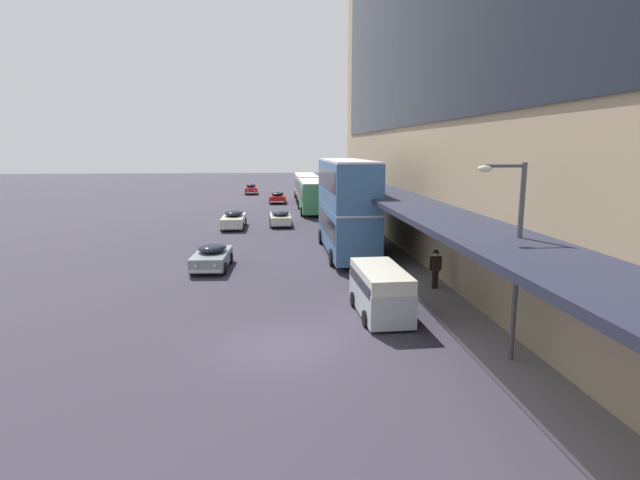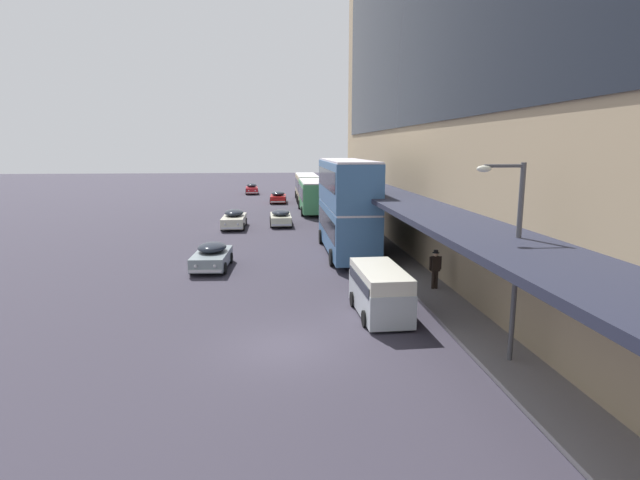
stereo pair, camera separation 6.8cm
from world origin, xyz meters
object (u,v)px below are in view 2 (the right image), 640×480
object	(u,v)px
transit_bus_kerbside_rear	(346,204)
sedan_second_near	(252,189)
transit_bus_kerbside_far	(313,194)
sedan_oncoming_front	(281,217)
sedan_trailing_mid	(212,256)
pedestrian_at_kerb	(435,267)
vw_van	(379,288)
sedan_lead_near	(278,197)
transit_bus_kerbside_front	(307,186)
sedan_far_back	(234,219)
street_lamp	(512,247)

from	to	relation	value
transit_bus_kerbside_rear	sedan_second_near	size ratio (longest dim) A/B	2.35
transit_bus_kerbside_far	sedan_oncoming_front	world-z (taller)	transit_bus_kerbside_far
sedan_trailing_mid	pedestrian_at_kerb	world-z (taller)	pedestrian_at_kerb
vw_van	pedestrian_at_kerb	bearing A→B (deg)	41.94
sedan_oncoming_front	sedan_lead_near	xyz separation A→B (m)	(-0.05, 18.02, 0.02)
transit_bus_kerbside_front	sedan_oncoming_front	distance (m)	20.25
sedan_second_near	transit_bus_kerbside_rear	bearing A→B (deg)	-79.68
sedan_oncoming_front	sedan_far_back	bearing A→B (deg)	-165.40
transit_bus_kerbside_rear	sedan_oncoming_front	world-z (taller)	transit_bus_kerbside_rear
pedestrian_at_kerb	street_lamp	xyz separation A→B (m)	(-0.38, -8.07, 2.60)
sedan_far_back	vw_van	size ratio (longest dim) A/B	1.09
transit_bus_kerbside_rear	sedan_trailing_mid	size ratio (longest dim) A/B	2.40
sedan_trailing_mid	transit_bus_kerbside_far	bearing A→B (deg)	72.40
pedestrian_at_kerb	street_lamp	world-z (taller)	street_lamp
sedan_trailing_mid	sedan_oncoming_front	bearing A→B (deg)	75.25
sedan_far_back	sedan_lead_near	world-z (taller)	sedan_far_back
transit_bus_kerbside_front	transit_bus_kerbside_rear	size ratio (longest dim) A/B	1.05
street_lamp	sedan_trailing_mid	bearing A→B (deg)	127.83
transit_bus_kerbside_front	sedan_second_near	xyz separation A→B (m)	(-7.42, 10.63, -1.15)
sedan_oncoming_front	sedan_lead_near	world-z (taller)	sedan_lead_near
sedan_lead_near	transit_bus_kerbside_rear	bearing A→B (deg)	-82.38
transit_bus_kerbside_far	vw_van	world-z (taller)	transit_bus_kerbside_far
pedestrian_at_kerb	sedan_far_back	bearing A→B (deg)	118.41
sedan_oncoming_front	sedan_lead_near	distance (m)	18.02
transit_bus_kerbside_far	sedan_oncoming_front	bearing A→B (deg)	-112.61
pedestrian_at_kerb	sedan_lead_near	bearing A→B (deg)	100.12
sedan_oncoming_front	vw_van	distance (m)	24.46
sedan_second_near	vw_van	xyz separation A→B (m)	(7.44, -54.70, 0.33)
transit_bus_kerbside_front	sedan_trailing_mid	xyz separation A→B (m)	(-7.72, -35.44, -1.20)
transit_bus_kerbside_rear	pedestrian_at_kerb	distance (m)	9.59
transit_bus_kerbside_front	transit_bus_kerbside_rear	xyz separation A→B (m)	(0.38, -32.21, 1.31)
sedan_oncoming_front	sedan_second_near	distance (m)	30.75
transit_bus_kerbside_far	sedan_second_near	xyz separation A→B (m)	(-7.32, 22.06, -1.15)
sedan_lead_near	pedestrian_at_kerb	world-z (taller)	pedestrian_at_kerb
sedan_far_back	sedan_second_near	distance (m)	31.55
transit_bus_kerbside_front	sedan_trailing_mid	size ratio (longest dim) A/B	2.53
transit_bus_kerbside_far	sedan_lead_near	bearing A→B (deg)	110.52
transit_bus_kerbside_far	pedestrian_at_kerb	world-z (taller)	transit_bus_kerbside_far
transit_bus_kerbside_rear	sedan_lead_near	bearing A→B (deg)	97.62
sedan_oncoming_front	vw_van	world-z (taller)	vw_van
sedan_trailing_mid	sedan_second_near	distance (m)	46.07
vw_van	street_lamp	xyz separation A→B (m)	(2.93, -5.10, 2.68)
transit_bus_kerbside_front	vw_van	size ratio (longest dim) A/B	2.41
sedan_trailing_mid	sedan_second_near	size ratio (longest dim) A/B	0.98
transit_bus_kerbside_far	sedan_trailing_mid	xyz separation A→B (m)	(-7.62, -24.01, -1.19)
transit_bus_kerbside_rear	vw_van	distance (m)	12.06
transit_bus_kerbside_front	street_lamp	world-z (taller)	street_lamp
sedan_oncoming_front	sedan_trailing_mid	xyz separation A→B (m)	(-4.09, -15.55, 0.02)
sedan_second_near	sedan_oncoming_front	bearing A→B (deg)	-82.92
sedan_lead_near	street_lamp	xyz separation A→B (m)	(6.62, -47.30, 3.05)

